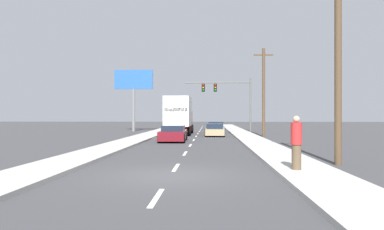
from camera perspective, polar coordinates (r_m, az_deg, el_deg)
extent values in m
plane|color=#3D3D3F|center=(36.85, 0.86, -3.15)|extent=(140.00, 140.00, 0.00)
cube|color=#B2AFA8|center=(32.00, 8.92, -3.50)|extent=(2.21, 80.00, 0.14)
cube|color=#B2AFA8|center=(32.38, -7.73, -3.46)|extent=(2.21, 80.00, 0.14)
cube|color=silver|center=(8.94, -5.72, -13.03)|extent=(0.14, 2.00, 0.01)
cube|color=silver|center=(13.82, -2.58, -8.39)|extent=(0.14, 2.00, 0.01)
cube|color=silver|center=(18.76, -1.12, -6.17)|extent=(0.14, 2.00, 0.01)
cube|color=silver|center=(23.73, -0.27, -4.88)|extent=(0.14, 2.00, 0.01)
cube|color=silver|center=(28.71, 0.28, -4.03)|extent=(0.14, 2.00, 0.01)
cube|color=silver|center=(33.69, 0.67, -3.43)|extent=(0.14, 2.00, 0.01)
cube|color=silver|center=(38.68, 0.96, -2.99)|extent=(0.14, 2.00, 0.01)
cube|color=silver|center=(43.67, 1.18, -2.65)|extent=(0.14, 2.00, 0.01)
cube|color=silver|center=(48.67, 1.36, -2.38)|extent=(0.14, 2.00, 0.01)
cube|color=silver|center=(53.66, 1.50, -2.16)|extent=(0.14, 2.00, 0.01)
cube|color=silver|center=(58.66, 1.62, -1.97)|extent=(0.14, 2.00, 0.01)
cube|color=silver|center=(63.65, 1.72, -1.82)|extent=(0.14, 2.00, 0.01)
cube|color=white|center=(35.55, -2.18, 0.57)|extent=(2.40, 5.89, 2.85)
cube|color=red|center=(32.64, -2.63, 0.87)|extent=(2.16, 0.04, 0.36)
cube|color=red|center=(39.51, -1.68, -0.91)|extent=(2.30, 2.06, 2.19)
cylinder|color=black|center=(39.64, -3.33, -2.23)|extent=(0.30, 0.96, 0.96)
cylinder|color=black|center=(39.46, -0.01, -2.24)|extent=(0.30, 0.96, 0.96)
cylinder|color=black|center=(34.53, -4.25, -2.56)|extent=(0.30, 0.96, 0.96)
cylinder|color=black|center=(34.32, -0.44, -2.58)|extent=(0.30, 0.96, 0.96)
cube|color=maroon|center=(27.42, -3.02, -3.23)|extent=(1.97, 4.69, 0.67)
cube|color=#192333|center=(27.49, -3.00, -2.09)|extent=(1.71, 2.35, 0.41)
cylinder|color=black|center=(29.28, -4.45, -3.33)|extent=(0.23, 0.64, 0.64)
cylinder|color=black|center=(29.14, -0.98, -3.35)|extent=(0.23, 0.64, 0.64)
cylinder|color=black|center=(25.76, -5.33, -3.79)|extent=(0.23, 0.64, 0.64)
cylinder|color=black|center=(25.60, -1.38, -3.81)|extent=(0.23, 0.64, 0.64)
cube|color=slate|center=(40.57, 3.80, -2.22)|extent=(1.91, 4.67, 0.62)
cube|color=#192333|center=(40.43, 3.81, -1.44)|extent=(1.65, 2.41, 0.49)
cylinder|color=black|center=(42.33, 2.56, -2.31)|extent=(0.23, 0.64, 0.64)
cylinder|color=black|center=(42.38, 4.88, -2.30)|extent=(0.23, 0.64, 0.64)
cylinder|color=black|center=(38.80, 2.62, -2.52)|extent=(0.23, 0.64, 0.64)
cylinder|color=black|center=(38.85, 5.15, -2.51)|extent=(0.23, 0.64, 0.64)
cube|color=tan|center=(34.26, 3.64, -2.68)|extent=(1.76, 4.26, 0.56)
cube|color=#192333|center=(34.22, 3.64, -1.81)|extent=(1.54, 1.86, 0.49)
cylinder|color=black|center=(35.84, 2.30, -2.72)|extent=(0.22, 0.64, 0.64)
cylinder|color=black|center=(35.86, 4.92, -2.72)|extent=(0.22, 0.64, 0.64)
cylinder|color=black|center=(32.69, 2.25, -2.99)|extent=(0.22, 0.64, 0.64)
cylinder|color=black|center=(32.71, 5.11, -2.98)|extent=(0.22, 0.64, 0.64)
cylinder|color=#595B56|center=(44.48, 9.37, 1.65)|extent=(0.20, 0.20, 6.61)
cylinder|color=#595B56|center=(44.37, 4.11, 5.22)|extent=(8.15, 0.14, 0.14)
cube|color=black|center=(44.31, 3.76, 4.38)|extent=(0.40, 0.56, 0.95)
sphere|color=red|center=(44.02, 3.77, 4.80)|extent=(0.20, 0.20, 0.20)
sphere|color=orange|center=(44.00, 3.77, 4.42)|extent=(0.20, 0.20, 0.20)
sphere|color=green|center=(43.98, 3.77, 4.03)|extent=(0.20, 0.20, 0.20)
cube|color=black|center=(44.31, 1.82, 4.38)|extent=(0.40, 0.56, 0.95)
sphere|color=red|center=(44.03, 1.82, 4.80)|extent=(0.20, 0.20, 0.20)
sphere|color=orange|center=(44.00, 1.82, 4.42)|extent=(0.20, 0.20, 0.20)
sphere|color=green|center=(43.98, 1.82, 4.03)|extent=(0.20, 0.20, 0.20)
cylinder|color=brown|center=(15.80, 22.40, 11.20)|extent=(0.28, 0.28, 10.18)
cylinder|color=brown|center=(33.82, 11.42, 3.56)|extent=(0.28, 0.28, 8.24)
cube|color=brown|center=(34.22, 11.42, 9.45)|extent=(1.80, 0.12, 0.12)
cylinder|color=slate|center=(44.83, -9.37, 0.78)|extent=(0.36, 0.36, 5.26)
cube|color=#2659A5|center=(45.05, -9.37, 5.65)|extent=(4.82, 0.20, 2.40)
cylinder|color=brown|center=(12.83, 16.41, -6.48)|extent=(0.32, 0.32, 0.86)
cylinder|color=red|center=(12.76, 16.41, -2.87)|extent=(0.38, 0.38, 0.76)
sphere|color=tan|center=(12.75, 16.41, -0.64)|extent=(0.23, 0.23, 0.23)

